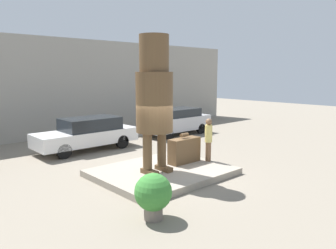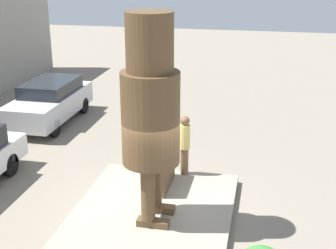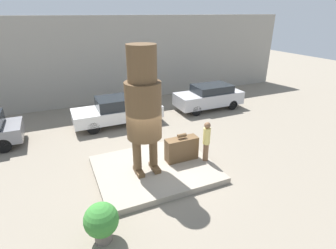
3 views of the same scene
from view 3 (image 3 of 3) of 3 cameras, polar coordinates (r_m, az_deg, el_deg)
ground_plane at (r=10.25m, az=-2.84°, el=-10.16°), size 60.00×60.00×0.00m
pedestal at (r=10.19m, az=-2.86°, el=-9.65°), size 4.39×3.62×0.22m
building_backdrop at (r=17.87m, az=-14.43°, el=13.24°), size 28.00×0.60×5.47m
statue_figure at (r=8.81m, az=-5.40°, el=4.82°), size 1.23×1.23×4.53m
giant_suitcase at (r=10.37m, az=2.97°, el=-5.29°), size 1.29×0.46×1.12m
tourist at (r=10.20m, az=8.37°, el=-3.35°), size 0.28×0.28×1.64m
parked_car_white at (r=14.37m, az=-10.67°, el=3.16°), size 4.67×1.75×1.51m
parked_car_silver at (r=16.61m, az=8.95°, el=6.08°), size 4.20×1.72×1.52m
planter_pot at (r=7.46m, az=-14.30°, el=-19.69°), size 0.92×0.92×1.15m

